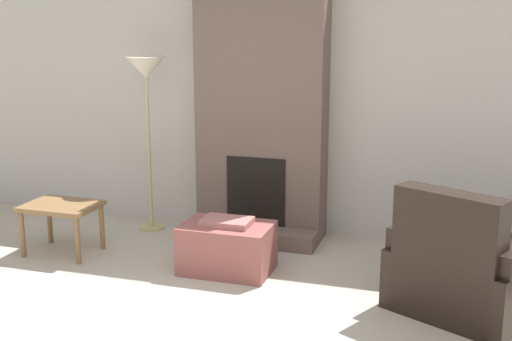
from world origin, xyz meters
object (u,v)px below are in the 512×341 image
(floor_lamp_left, at_px, (146,78))
(side_table, at_px, (62,211))
(ottoman, at_px, (227,247))
(armchair, at_px, (468,270))

(floor_lamp_left, bearing_deg, side_table, -115.97)
(ottoman, bearing_deg, armchair, -4.39)
(armchair, height_order, side_table, armchair)
(side_table, height_order, floor_lamp_left, floor_lamp_left)
(side_table, distance_m, floor_lamp_left, 1.49)
(armchair, distance_m, side_table, 3.44)
(armchair, relative_size, side_table, 2.09)
(armchair, bearing_deg, floor_lamp_left, 8.33)
(ottoman, height_order, floor_lamp_left, floor_lamp_left)
(ottoman, relative_size, floor_lamp_left, 0.43)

